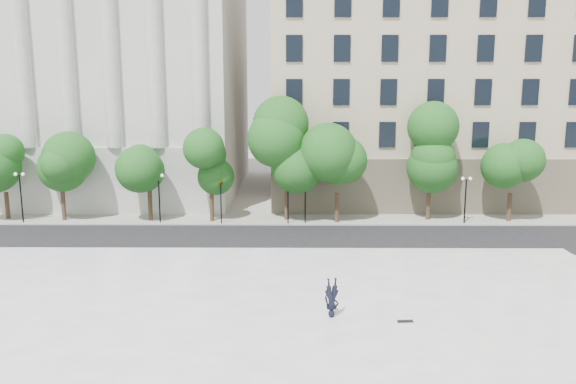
{
  "coord_description": "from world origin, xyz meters",
  "views": [
    {
      "loc": [
        3.82,
        -22.38,
        11.0
      ],
      "look_at": [
        3.59,
        10.0,
        5.02
      ],
      "focal_mm": 35.0,
      "sensor_mm": 36.0,
      "label": 1
    }
  ],
  "objects_px": {
    "traffic_light_west": "(220,179)",
    "traffic_light_east": "(288,181)",
    "person_lying": "(332,311)",
    "skateboard": "(405,321)"
  },
  "relations": [
    {
      "from": "traffic_light_west",
      "to": "traffic_light_east",
      "type": "bearing_deg",
      "value": 0.0
    },
    {
      "from": "traffic_light_west",
      "to": "traffic_light_east",
      "type": "xyz_separation_m",
      "value": [
        5.47,
        0.0,
        -0.13
      ]
    },
    {
      "from": "traffic_light_east",
      "to": "person_lying",
      "type": "height_order",
      "value": "traffic_light_east"
    },
    {
      "from": "skateboard",
      "to": "traffic_light_east",
      "type": "bearing_deg",
      "value": 100.61
    },
    {
      "from": "traffic_light_west",
      "to": "traffic_light_east",
      "type": "height_order",
      "value": "traffic_light_west"
    },
    {
      "from": "traffic_light_east",
      "to": "skateboard",
      "type": "xyz_separation_m",
      "value": [
        5.53,
        -20.42,
        -3.16
      ]
    },
    {
      "from": "traffic_light_west",
      "to": "person_lying",
      "type": "bearing_deg",
      "value": -68.89
    },
    {
      "from": "person_lying",
      "to": "skateboard",
      "type": "xyz_separation_m",
      "value": [
        3.34,
        -0.59,
        -0.22
      ]
    },
    {
      "from": "traffic_light_west",
      "to": "skateboard",
      "type": "bearing_deg",
      "value": -61.7
    },
    {
      "from": "person_lying",
      "to": "skateboard",
      "type": "relative_size",
      "value": 2.61
    }
  ]
}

